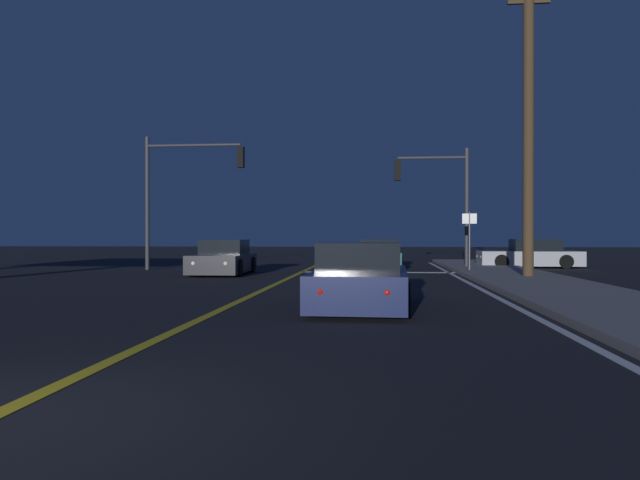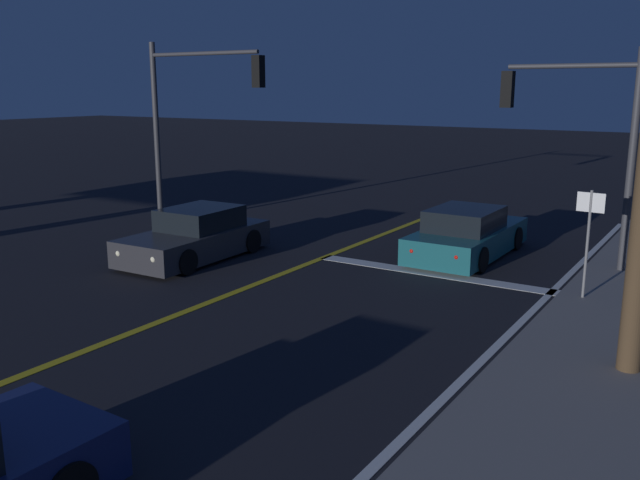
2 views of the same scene
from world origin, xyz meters
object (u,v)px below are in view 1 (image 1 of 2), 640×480
car_parked_curb_charcoal (223,259)px  utility_pole_right (528,116)px  car_lead_oncoming_teal (379,256)px  car_following_oncoming_silver (531,255)px  street_sign_corner (469,232)px  car_mid_block_navy (361,280)px  traffic_signal_far_left (182,180)px  traffic_signal_near_right (440,189)px

car_parked_curb_charcoal → utility_pole_right: 12.16m
car_lead_oncoming_teal → car_following_oncoming_silver: same height
utility_pole_right → street_sign_corner: utility_pole_right is taller
car_lead_oncoming_teal → street_sign_corner: bearing=-36.4°
car_lead_oncoming_teal → car_following_oncoming_silver: size_ratio=1.00×
car_mid_block_navy → traffic_signal_far_left: size_ratio=0.74×
traffic_signal_near_right → utility_pole_right: utility_pole_right is taller
utility_pole_right → street_sign_corner: bearing=111.7°
car_parked_curb_charcoal → traffic_signal_far_left: traffic_signal_far_left is taller
car_parked_curb_charcoal → car_following_oncoming_silver: same height
utility_pole_right → car_parked_curb_charcoal: bearing=169.1°
car_mid_block_navy → car_lead_oncoming_teal: (0.39, 14.49, 0.00)m
car_following_oncoming_silver → traffic_signal_near_right: (-4.38, -1.89, 2.96)m
car_lead_oncoming_teal → traffic_signal_far_left: 9.28m
car_mid_block_navy → street_sign_corner: 12.52m
utility_pole_right → car_lead_oncoming_teal: bearing=128.8°
utility_pole_right → street_sign_corner: (-1.40, 3.51, -3.84)m
car_parked_curb_charcoal → car_lead_oncoming_teal: size_ratio=0.94×
car_lead_oncoming_teal → traffic_signal_far_left: (-8.57, -1.25, 3.34)m
traffic_signal_near_right → utility_pole_right: bearing=109.8°
car_lead_oncoming_teal → street_sign_corner: size_ratio=1.92×
car_lead_oncoming_teal → traffic_signal_far_left: bearing=-171.4°
car_mid_block_navy → utility_pole_right: bearing=59.1°
traffic_signal_far_left → utility_pole_right: utility_pole_right is taller
car_lead_oncoming_teal → car_following_oncoming_silver: (7.05, 2.05, -0.00)m
car_following_oncoming_silver → car_lead_oncoming_teal: bearing=105.8°
car_parked_curb_charcoal → traffic_signal_far_left: 5.07m
car_parked_curb_charcoal → car_following_oncoming_silver: 14.39m
car_lead_oncoming_teal → car_following_oncoming_silver: 7.34m
car_mid_block_navy → street_sign_corner: street_sign_corner is taller
car_following_oncoming_silver → car_mid_block_navy: bearing=155.4°
traffic_signal_far_left → car_lead_oncoming_teal: bearing=8.3°
car_parked_curb_charcoal → car_mid_block_navy: size_ratio=1.01×
car_parked_curb_charcoal → car_following_oncoming_silver: (13.03, 6.10, -0.00)m
car_mid_block_navy → car_following_oncoming_silver: bearing=67.5°
traffic_signal_near_right → utility_pole_right: (2.28, -6.31, 1.93)m
street_sign_corner → car_following_oncoming_silver: bearing=53.3°
car_parked_curb_charcoal → car_lead_oncoming_teal: 7.23m
utility_pole_right → traffic_signal_near_right: bearing=109.8°
car_lead_oncoming_teal → traffic_signal_far_left: traffic_signal_far_left is taller
car_following_oncoming_silver → traffic_signal_near_right: 5.61m
car_following_oncoming_silver → traffic_signal_near_right: bearing=113.0°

